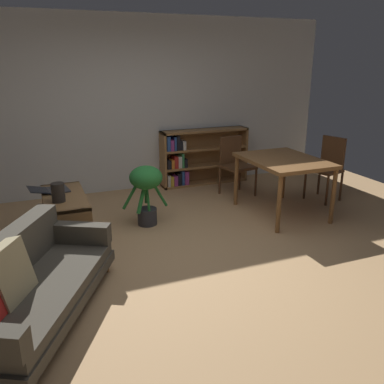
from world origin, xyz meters
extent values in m
plane|color=tan|center=(0.00, 0.00, 0.00)|extent=(8.16, 8.16, 0.00)
cube|color=silver|center=(0.00, 2.70, 1.35)|extent=(6.80, 0.10, 2.70)
cylinder|color=brown|center=(-0.93, 0.01, 0.05)|extent=(0.04, 0.04, 0.11)
cylinder|color=brown|center=(-1.47, 0.30, 0.05)|extent=(0.04, 0.04, 0.11)
cube|color=#474238|center=(-1.59, -0.56, 0.16)|extent=(1.49, 1.91, 0.10)
cube|color=#474238|center=(-1.59, -0.56, 0.26)|extent=(1.43, 1.84, 0.10)
cube|color=#474238|center=(-1.83, -0.43, 0.50)|extent=(0.97, 1.59, 0.38)
cube|color=#474238|center=(-1.20, 0.16, 0.41)|extent=(0.68, 0.46, 0.20)
cube|color=tan|center=(-1.78, -0.66, 0.50)|extent=(0.40, 0.49, 0.45)
cube|color=olive|center=(-1.22, 1.51, 0.27)|extent=(0.47, 0.04, 0.54)
cube|color=olive|center=(-1.22, 0.49, 0.27)|extent=(0.47, 0.04, 0.54)
cube|color=olive|center=(-1.22, 1.00, 0.23)|extent=(0.47, 1.02, 0.04)
cube|color=olive|center=(-1.22, 1.00, 0.52)|extent=(0.47, 1.06, 0.04)
cube|color=olive|center=(-1.22, 1.00, 0.02)|extent=(0.47, 1.02, 0.04)
cube|color=#333338|center=(-1.26, 1.23, 0.55)|extent=(0.27, 0.33, 0.02)
cube|color=black|center=(-1.48, 1.20, 0.58)|extent=(0.26, 0.32, 0.06)
cylinder|color=#2D2823|center=(-1.29, 0.80, 0.65)|extent=(0.14, 0.14, 0.21)
cylinder|color=slate|center=(-1.29, 0.80, 0.69)|extent=(0.08, 0.08, 0.01)
cylinder|color=#333338|center=(-0.21, 1.07, 0.11)|extent=(0.25, 0.25, 0.21)
cylinder|color=#287A33|center=(-0.08, 1.08, 0.46)|extent=(0.30, 0.06, 0.52)
cylinder|color=#287A33|center=(-0.19, 1.18, 0.44)|extent=(0.08, 0.26, 0.47)
cylinder|color=#287A33|center=(-0.35, 1.12, 0.48)|extent=(0.32, 0.15, 0.56)
cylinder|color=#287A33|center=(-0.29, 1.00, 0.40)|extent=(0.20, 0.18, 0.40)
cylinder|color=#287A33|center=(-0.21, 1.02, 0.39)|extent=(0.04, 0.13, 0.36)
ellipsoid|color=#287A33|center=(-0.21, 1.07, 0.63)|extent=(0.42, 0.42, 0.29)
cylinder|color=brown|center=(1.20, 1.31, 0.36)|extent=(0.06, 0.06, 0.73)
cylinder|color=brown|center=(1.20, 0.21, 0.36)|extent=(0.06, 0.06, 0.73)
cylinder|color=brown|center=(2.02, 1.31, 0.36)|extent=(0.06, 0.06, 0.73)
cylinder|color=brown|center=(2.02, 0.21, 0.36)|extent=(0.06, 0.06, 0.73)
cube|color=brown|center=(1.61, 0.76, 0.75)|extent=(0.91, 1.21, 0.05)
cylinder|color=#56351E|center=(1.67, 1.54, 0.22)|extent=(0.04, 0.04, 0.44)
cylinder|color=#56351E|center=(1.27, 1.47, 0.22)|extent=(0.04, 0.04, 0.44)
cylinder|color=#56351E|center=(1.60, 1.93, 0.22)|extent=(0.04, 0.04, 0.44)
cylinder|color=#56351E|center=(1.20, 1.86, 0.22)|extent=(0.04, 0.04, 0.44)
cube|color=#56351E|center=(1.44, 1.70, 0.46)|extent=(0.51, 0.50, 0.04)
cube|color=#56351E|center=(1.40, 1.90, 0.69)|extent=(0.40, 0.11, 0.43)
cylinder|color=#56351E|center=(2.41, 0.78, 0.22)|extent=(0.04, 0.04, 0.44)
cylinder|color=#56351E|center=(2.30, 1.16, 0.22)|extent=(0.04, 0.04, 0.44)
cylinder|color=#56351E|center=(2.75, 0.88, 0.22)|extent=(0.04, 0.04, 0.44)
cylinder|color=#56351E|center=(2.64, 1.26, 0.22)|extent=(0.04, 0.04, 0.44)
cube|color=#56351E|center=(2.53, 1.02, 0.46)|extent=(0.49, 0.52, 0.04)
cube|color=#56351E|center=(2.70, 1.07, 0.72)|extent=(0.14, 0.38, 0.46)
cube|color=olive|center=(0.48, 2.49, 0.46)|extent=(0.04, 0.29, 0.93)
cube|color=olive|center=(1.95, 2.49, 0.46)|extent=(0.04, 0.29, 0.93)
cube|color=olive|center=(1.21, 2.49, 0.91)|extent=(1.51, 0.29, 0.04)
cube|color=olive|center=(1.21, 2.49, 0.02)|extent=(1.51, 0.29, 0.04)
cube|color=olive|center=(1.21, 2.62, 0.46)|extent=(1.47, 0.04, 0.93)
cube|color=olive|center=(1.21, 2.49, 0.32)|extent=(1.47, 0.28, 0.04)
cube|color=olive|center=(1.21, 2.49, 0.61)|extent=(1.47, 0.28, 0.04)
cube|color=silver|center=(0.54, 2.48, 0.13)|extent=(0.04, 0.24, 0.18)
cube|color=gold|center=(0.59, 2.48, 0.12)|extent=(0.05, 0.23, 0.16)
cube|color=#993884|center=(0.66, 2.48, 0.12)|extent=(0.06, 0.23, 0.17)
cube|color=black|center=(0.73, 2.47, 0.13)|extent=(0.06, 0.18, 0.20)
cube|color=#2D5199|center=(0.79, 2.47, 0.16)|extent=(0.04, 0.19, 0.24)
cube|color=#993884|center=(0.85, 2.47, 0.15)|extent=(0.07, 0.18, 0.22)
cube|color=black|center=(0.55, 2.48, 0.41)|extent=(0.06, 0.23, 0.14)
cube|color=orange|center=(0.61, 2.47, 0.41)|extent=(0.05, 0.19, 0.14)
cube|color=red|center=(0.67, 2.48, 0.43)|extent=(0.06, 0.22, 0.19)
cube|color=silver|center=(0.74, 2.47, 0.43)|extent=(0.06, 0.17, 0.19)
cube|color=#337F47|center=(0.79, 2.47, 0.45)|extent=(0.03, 0.21, 0.24)
cube|color=black|center=(0.84, 2.47, 0.40)|extent=(0.05, 0.21, 0.14)
cube|color=#2D5199|center=(0.54, 2.47, 0.75)|extent=(0.06, 0.20, 0.23)
cube|color=#993884|center=(0.60, 2.48, 0.72)|extent=(0.05, 0.24, 0.18)
cube|color=#2D5199|center=(0.66, 2.47, 0.74)|extent=(0.03, 0.21, 0.22)
cube|color=black|center=(0.71, 2.48, 0.75)|extent=(0.05, 0.24, 0.23)
cube|color=black|center=(0.76, 2.47, 0.71)|extent=(0.05, 0.19, 0.15)
cube|color=silver|center=(0.81, 2.47, 0.70)|extent=(0.05, 0.20, 0.14)
camera|label=1|loc=(-1.51, -3.71, 2.04)|focal=38.19mm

